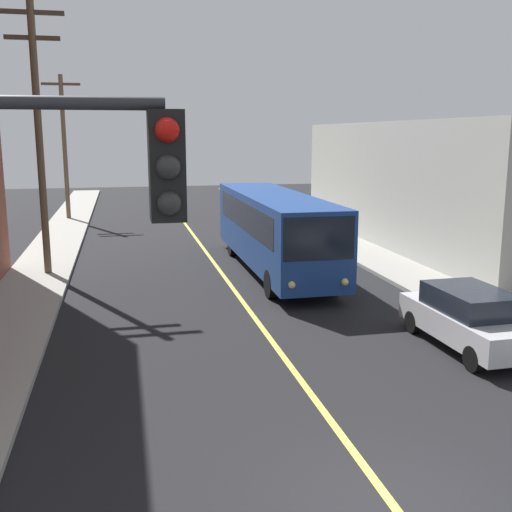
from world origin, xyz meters
TOP-DOWN VIEW (x-y plane):
  - ground_plane at (0.00, 0.00)m, footprint 120.00×120.00m
  - sidewalk_left at (-7.25, 10.00)m, footprint 2.50×90.00m
  - sidewalk_right at (7.25, 10.00)m, footprint 2.50×90.00m
  - lane_stripe_center at (0.00, 15.00)m, footprint 0.16×60.00m
  - building_right_warehouse at (14.50, 20.72)m, footprint 12.00×21.09m
  - city_bus at (2.20, 16.42)m, footprint 2.61×12.17m
  - parked_car_silver at (4.96, 6.20)m, footprint 1.90×4.44m
  - utility_pole_mid at (-6.88, 17.40)m, footprint 2.40×0.28m
  - utility_pole_far at (-7.37, 34.18)m, footprint 2.40×0.28m

SIDE VIEW (x-z plane):
  - ground_plane at x=0.00m, z-range 0.00..0.00m
  - lane_stripe_center at x=0.00m, z-range 0.00..0.01m
  - sidewalk_left at x=-7.25m, z-range 0.00..0.15m
  - sidewalk_right at x=7.25m, z-range 0.00..0.15m
  - parked_car_silver at x=4.96m, z-range 0.03..1.65m
  - city_bus at x=2.20m, z-range 0.22..3.42m
  - building_right_warehouse at x=14.50m, z-range 0.00..6.20m
  - utility_pole_far at x=-7.37m, z-range 0.63..9.83m
  - utility_pole_mid at x=-6.88m, z-range 0.66..11.13m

